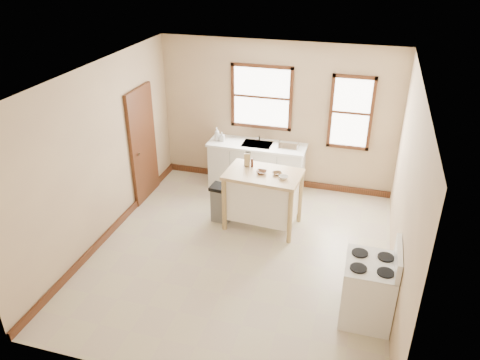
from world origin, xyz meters
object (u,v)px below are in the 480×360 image
at_px(bowl_a, 261,172).
at_px(bowl_c, 283,177).
at_px(trash_bin, 221,203).
at_px(knife_block, 247,160).
at_px(pepper_grinder, 252,163).
at_px(dish_rack, 289,145).
at_px(soap_bottle_b, 222,137).
at_px(gas_stove, 369,282).
at_px(kitchen_island, 263,200).
at_px(soap_bottle_a, 217,134).
at_px(bowl_b, 277,173).

bearing_deg(bowl_a, bowl_c, -12.93).
bearing_deg(trash_bin, bowl_a, 6.08).
height_order(knife_block, pepper_grinder, knife_block).
bearing_deg(dish_rack, knife_block, -124.65).
height_order(soap_bottle_b, dish_rack, soap_bottle_b).
bearing_deg(trash_bin, bowl_c, 1.11).
relative_size(soap_bottle_b, gas_stove, 0.16).
bearing_deg(kitchen_island, soap_bottle_a, 137.77).
xyz_separation_m(bowl_b, gas_stove, (1.57, -1.76, -0.45)).
height_order(bowl_a, trash_bin, bowl_a).
xyz_separation_m(bowl_a, bowl_c, (0.38, -0.09, 0.00)).
xyz_separation_m(soap_bottle_b, bowl_c, (1.47, -1.37, 0.01)).
xyz_separation_m(dish_rack, gas_stove, (1.62, -3.08, -0.41)).
distance_m(kitchen_island, gas_stove, 2.51).
bearing_deg(bowl_b, kitchen_island, -178.04).
bearing_deg(bowl_b, soap_bottle_b, 136.75).
xyz_separation_m(kitchen_island, trash_bin, (-0.72, -0.03, -0.16)).
bearing_deg(soap_bottle_a, trash_bin, -71.49).
relative_size(bowl_a, trash_bin, 0.26).
bearing_deg(soap_bottle_b, gas_stove, -51.91).
height_order(bowl_c, gas_stove, gas_stove).
distance_m(kitchen_island, trash_bin, 0.74).
relative_size(kitchen_island, bowl_c, 8.22).
bearing_deg(knife_block, soap_bottle_b, 110.08).
height_order(dish_rack, trash_bin, dish_rack).
bearing_deg(soap_bottle_a, dish_rack, -0.47).
xyz_separation_m(soap_bottle_b, dish_rack, (1.28, 0.06, -0.04)).
height_order(kitchen_island, knife_block, knife_block).
xyz_separation_m(soap_bottle_b, pepper_grinder, (0.88, -1.10, 0.06)).
xyz_separation_m(pepper_grinder, bowl_a, (0.21, -0.19, -0.05)).
bearing_deg(gas_stove, bowl_b, 131.68).
distance_m(soap_bottle_a, bowl_a, 1.76).
bearing_deg(trash_bin, bowl_b, 7.52).
relative_size(soap_bottle_a, pepper_grinder, 1.72).
distance_m(kitchen_island, knife_block, 0.71).
bearing_deg(trash_bin, gas_stove, -29.26).
relative_size(kitchen_island, bowl_a, 7.14).
distance_m(soap_bottle_a, kitchen_island, 1.85).
height_order(pepper_grinder, bowl_a, pepper_grinder).
bearing_deg(dish_rack, bowl_a, -109.24).
relative_size(pepper_grinder, trash_bin, 0.22).
distance_m(pepper_grinder, bowl_a, 0.29).
distance_m(soap_bottle_b, kitchen_island, 1.76).
distance_m(soap_bottle_a, trash_bin, 1.57).
bearing_deg(bowl_b, dish_rack, 92.42).
bearing_deg(bowl_a, dish_rack, 81.68).
bearing_deg(pepper_grinder, knife_block, 165.14).
bearing_deg(bowl_a, pepper_grinder, 137.19).
height_order(pepper_grinder, bowl_b, pepper_grinder).
height_order(soap_bottle_b, trash_bin, soap_bottle_b).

